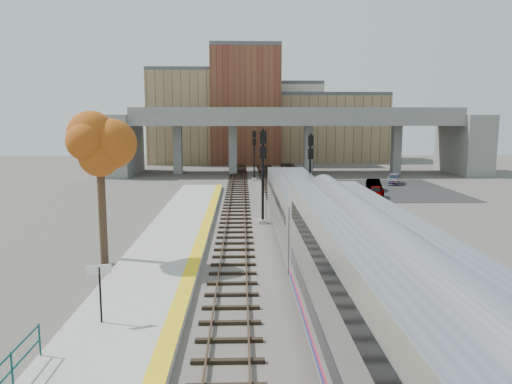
# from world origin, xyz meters

# --- Properties ---
(ground) EXTENTS (160.00, 160.00, 0.00)m
(ground) POSITION_xyz_m (0.00, 0.00, 0.00)
(ground) COLOR #47423D
(ground) RESTS_ON ground
(platform) EXTENTS (4.50, 60.00, 0.35)m
(platform) POSITION_xyz_m (-7.25, 0.00, 0.17)
(platform) COLOR #9E9E99
(platform) RESTS_ON ground
(yellow_strip) EXTENTS (0.70, 60.00, 0.01)m
(yellow_strip) POSITION_xyz_m (-5.35, 0.00, 0.35)
(yellow_strip) COLOR yellow
(yellow_strip) RESTS_ON platform
(tracks) EXTENTS (10.70, 95.00, 0.25)m
(tracks) POSITION_xyz_m (0.93, 12.50, 0.08)
(tracks) COLOR black
(tracks) RESTS_ON ground
(overpass) EXTENTS (54.00, 12.00, 9.50)m
(overpass) POSITION_xyz_m (4.92, 45.00, 5.81)
(overpass) COLOR slate
(overpass) RESTS_ON ground
(buildings_far) EXTENTS (43.00, 21.00, 20.60)m
(buildings_far) POSITION_xyz_m (1.26, 66.57, 7.88)
(buildings_far) COLOR #967B57
(buildings_far) RESTS_ON ground
(parking_lot) EXTENTS (14.00, 18.00, 0.04)m
(parking_lot) POSITION_xyz_m (14.00, 28.00, 0.02)
(parking_lot) COLOR black
(parking_lot) RESTS_ON ground
(locomotive) EXTENTS (3.02, 19.05, 4.10)m
(locomotive) POSITION_xyz_m (1.00, 4.97, 2.28)
(locomotive) COLOR #A8AAB2
(locomotive) RESTS_ON ground
(coach) EXTENTS (3.03, 25.00, 5.00)m
(coach) POSITION_xyz_m (1.00, -17.64, 2.80)
(coach) COLOR #A8AAB2
(coach) RESTS_ON ground
(signal_mast_near) EXTENTS (0.60, 0.64, 7.30)m
(signal_mast_near) POSITION_xyz_m (-1.10, 10.09, 3.67)
(signal_mast_near) COLOR #9E9E99
(signal_mast_near) RESTS_ON ground
(signal_mast_mid) EXTENTS (0.60, 0.64, 6.84)m
(signal_mast_mid) POSITION_xyz_m (3.00, 13.52, 3.35)
(signal_mast_mid) COLOR #9E9E99
(signal_mast_mid) RESTS_ON ground
(signal_mast_far) EXTENTS (0.60, 0.64, 6.55)m
(signal_mast_far) POSITION_xyz_m (-1.10, 36.83, 3.15)
(signal_mast_far) COLOR #9E9E99
(signal_mast_far) RESTS_ON ground
(station_sign) EXTENTS (0.86, 0.36, 2.27)m
(station_sign) POSITION_xyz_m (-8.13, -9.33, 1.98)
(station_sign) COLOR black
(station_sign) RESTS_ON platform
(tree) EXTENTS (3.60, 3.60, 8.87)m
(tree) POSITION_xyz_m (-10.44, -0.37, 6.58)
(tree) COLOR #382619
(tree) RESTS_ON ground
(car_a) EXTENTS (2.78, 4.08, 1.29)m
(car_a) POSITION_xyz_m (10.78, 21.56, 0.69)
(car_a) COLOR #99999E
(car_a) RESTS_ON parking_lot
(car_b) EXTENTS (1.71, 3.86, 1.23)m
(car_b) POSITION_xyz_m (12.14, 27.41, 0.66)
(car_b) COLOR #99999E
(car_b) RESTS_ON parking_lot
(car_c) EXTENTS (2.82, 4.41, 1.19)m
(car_c) POSITION_xyz_m (16.04, 32.64, 0.64)
(car_c) COLOR #99999E
(car_c) RESTS_ON parking_lot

